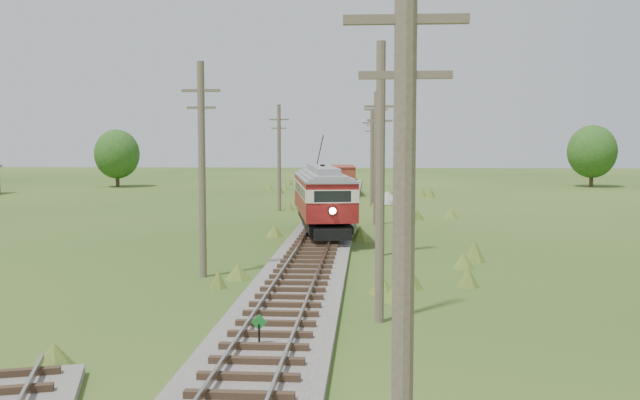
# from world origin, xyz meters

# --- Properties ---
(ground) EXTENTS (260.00, 260.00, 0.00)m
(ground) POSITION_xyz_m (0.00, 0.00, 0.00)
(ground) COLOR #214615
(ground) RESTS_ON ground
(railbed_main) EXTENTS (3.60, 96.00, 0.57)m
(railbed_main) POSITION_xyz_m (0.00, 34.00, 0.19)
(railbed_main) COLOR #605B54
(railbed_main) RESTS_ON ground
(switch_marker) EXTENTS (0.45, 0.06, 1.08)m
(switch_marker) POSITION_xyz_m (-0.20, 1.50, 0.63)
(switch_marker) COLOR black
(switch_marker) RESTS_ON ground
(streetcar) EXTENTS (4.58, 12.18, 5.51)m
(streetcar) POSITION_xyz_m (0.00, 24.97, 2.58)
(streetcar) COLOR black
(streetcar) RESTS_ON ground
(gondola) EXTENTS (2.90, 7.60, 2.48)m
(gondola) POSITION_xyz_m (0.00, 57.67, 1.90)
(gondola) COLOR black
(gondola) RESTS_ON ground
(gravel_pile) EXTENTS (3.06, 3.25, 1.11)m
(gravel_pile) POSITION_xyz_m (4.54, 47.63, 0.52)
(gravel_pile) COLOR gray
(gravel_pile) RESTS_ON ground
(utility_pole_r_0) EXTENTS (1.60, 0.30, 8.50)m
(utility_pole_r_0) POSITION_xyz_m (3.20, -8.00, 4.37)
(utility_pole_r_0) COLOR brown
(utility_pole_r_0) RESTS_ON ground
(utility_pole_r_1) EXTENTS (0.30, 0.30, 8.80)m
(utility_pole_r_1) POSITION_xyz_m (3.10, 5.00, 4.40)
(utility_pole_r_1) COLOR brown
(utility_pole_r_1) RESTS_ON ground
(utility_pole_r_2) EXTENTS (1.60, 0.30, 8.60)m
(utility_pole_r_2) POSITION_xyz_m (3.30, 18.00, 4.42)
(utility_pole_r_2) COLOR brown
(utility_pole_r_2) RESTS_ON ground
(utility_pole_r_3) EXTENTS (1.60, 0.30, 9.00)m
(utility_pole_r_3) POSITION_xyz_m (3.20, 31.00, 4.63)
(utility_pole_r_3) COLOR brown
(utility_pole_r_3) RESTS_ON ground
(utility_pole_r_4) EXTENTS (1.60, 0.30, 8.40)m
(utility_pole_r_4) POSITION_xyz_m (3.00, 44.00, 4.32)
(utility_pole_r_4) COLOR brown
(utility_pole_r_4) RESTS_ON ground
(utility_pole_r_5) EXTENTS (1.60, 0.30, 8.90)m
(utility_pole_r_5) POSITION_xyz_m (3.40, 57.00, 4.58)
(utility_pole_r_5) COLOR brown
(utility_pole_r_5) RESTS_ON ground
(utility_pole_r_6) EXTENTS (1.60, 0.30, 8.70)m
(utility_pole_r_6) POSITION_xyz_m (3.20, 70.00, 4.47)
(utility_pole_r_6) COLOR brown
(utility_pole_r_6) RESTS_ON ground
(utility_pole_l_a) EXTENTS (1.60, 0.30, 9.00)m
(utility_pole_l_a) POSITION_xyz_m (-4.20, 12.00, 4.63)
(utility_pole_l_a) COLOR brown
(utility_pole_l_a) RESTS_ON ground
(utility_pole_l_b) EXTENTS (1.60, 0.30, 8.60)m
(utility_pole_l_b) POSITION_xyz_m (-4.50, 40.00, 4.42)
(utility_pole_l_b) COLOR brown
(utility_pole_l_b) RESTS_ON ground
(tree_mid_a) EXTENTS (5.46, 5.46, 7.03)m
(tree_mid_a) POSITION_xyz_m (-28.00, 68.00, 4.02)
(tree_mid_a) COLOR #38281C
(tree_mid_a) RESTS_ON ground
(tree_mid_b) EXTENTS (5.88, 5.88, 7.57)m
(tree_mid_b) POSITION_xyz_m (30.00, 72.00, 4.33)
(tree_mid_b) COLOR #38281C
(tree_mid_b) RESTS_ON ground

